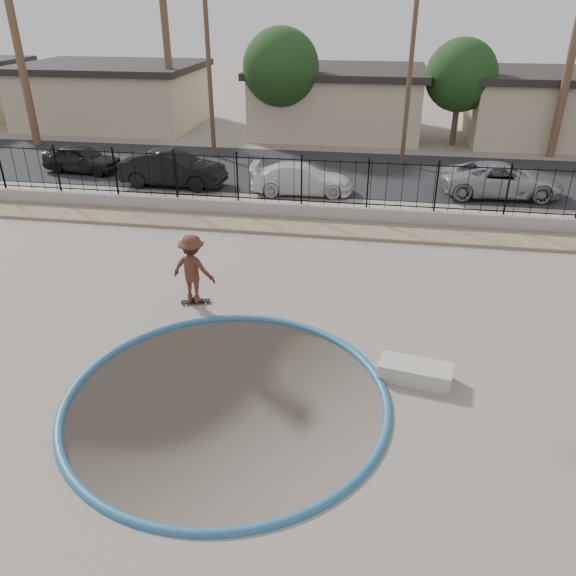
# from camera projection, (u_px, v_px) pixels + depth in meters

# --- Properties ---
(ground) EXTENTS (120.00, 120.00, 2.20)m
(ground) POSITION_uv_depth(u_px,v_px,m) (306.00, 229.00, 23.94)
(ground) COLOR slate
(ground) RESTS_ON ground
(bowl_pit) EXTENTS (6.84, 6.84, 1.80)m
(bowl_pit) POSITION_uv_depth(u_px,v_px,m) (227.00, 399.00, 12.04)
(bowl_pit) COLOR #453A35
(bowl_pit) RESTS_ON ground
(coping_ring) EXTENTS (7.04, 7.04, 0.20)m
(coping_ring) POSITION_uv_depth(u_px,v_px,m) (227.00, 399.00, 12.04)
(coping_ring) COLOR #296087
(coping_ring) RESTS_ON ground
(rock_strip) EXTENTS (42.00, 1.60, 0.11)m
(rock_strip) POSITION_uv_depth(u_px,v_px,m) (297.00, 227.00, 20.96)
(rock_strip) COLOR tan
(rock_strip) RESTS_ON ground
(retaining_wall) EXTENTS (42.00, 0.45, 0.60)m
(retaining_wall) POSITION_uv_depth(u_px,v_px,m) (301.00, 211.00, 21.81)
(retaining_wall) COLOR gray
(retaining_wall) RESTS_ON ground
(fence) EXTENTS (40.00, 0.04, 1.80)m
(fence) POSITION_uv_depth(u_px,v_px,m) (302.00, 181.00, 21.26)
(fence) COLOR black
(fence) RESTS_ON retaining_wall
(street) EXTENTS (90.00, 8.00, 0.04)m
(street) POSITION_uv_depth(u_px,v_px,m) (320.00, 171.00, 27.81)
(street) COLOR black
(street) RESTS_ON ground
(house_west) EXTENTS (11.60, 8.60, 3.90)m
(house_west) POSITION_uv_depth(u_px,v_px,m) (113.00, 94.00, 37.39)
(house_west) COLOR #C3AF8B
(house_west) RESTS_ON ground
(house_center) EXTENTS (10.60, 8.60, 3.90)m
(house_center) POSITION_uv_depth(u_px,v_px,m) (338.00, 100.00, 35.24)
(house_center) COLOR #C3AF8B
(house_center) RESTS_ON ground
(house_east) EXTENTS (12.60, 8.60, 3.90)m
(house_east) POSITION_uv_depth(u_px,v_px,m) (574.00, 106.00, 33.23)
(house_east) COLOR #C3AF8B
(house_east) RESTS_ON ground
(palm_mid) EXTENTS (2.30, 2.30, 9.30)m
(palm_mid) POSITION_uv_depth(u_px,v_px,m) (164.00, 17.00, 32.32)
(palm_mid) COLOR brown
(palm_mid) RESTS_ON ground
(utility_pole_left) EXTENTS (1.70, 0.24, 9.00)m
(utility_pole_left) POSITION_uv_depth(u_px,v_px,m) (209.00, 64.00, 28.27)
(utility_pole_left) COLOR #473323
(utility_pole_left) RESTS_ON ground
(utility_pole_mid) EXTENTS (1.70, 0.24, 9.50)m
(utility_pole_mid) POSITION_uv_depth(u_px,v_px,m) (411.00, 62.00, 26.72)
(utility_pole_mid) COLOR #473323
(utility_pole_mid) RESTS_ON ground
(street_tree_left) EXTENTS (4.32, 4.32, 6.36)m
(street_tree_left) POSITION_uv_depth(u_px,v_px,m) (281.00, 67.00, 31.58)
(street_tree_left) COLOR #473323
(street_tree_left) RESTS_ON ground
(street_tree_mid) EXTENTS (3.96, 3.96, 5.83)m
(street_tree_mid) POSITION_uv_depth(u_px,v_px,m) (461.00, 75.00, 31.19)
(street_tree_mid) COLOR #473323
(street_tree_mid) RESTS_ON ground
(skater) EXTENTS (1.38, 0.96, 1.95)m
(skater) POSITION_uv_depth(u_px,v_px,m) (193.00, 272.00, 15.38)
(skater) COLOR brown
(skater) RESTS_ON ground
(skateboard) EXTENTS (0.84, 0.43, 0.07)m
(skateboard) POSITION_uv_depth(u_px,v_px,m) (196.00, 301.00, 15.81)
(skateboard) COLOR black
(skateboard) RESTS_ON ground
(concrete_ledge) EXTENTS (1.70, 0.96, 0.40)m
(concrete_ledge) POSITION_uv_depth(u_px,v_px,m) (415.00, 372.00, 12.58)
(concrete_ledge) COLOR #B5B1A0
(concrete_ledge) RESTS_ON ground
(car_a) EXTENTS (3.96, 1.92, 1.30)m
(car_a) POSITION_uv_depth(u_px,v_px,m) (82.00, 159.00, 27.40)
(car_a) COLOR black
(car_a) RESTS_ON street
(car_b) EXTENTS (4.79, 1.85, 1.55)m
(car_b) POSITION_uv_depth(u_px,v_px,m) (173.00, 169.00, 25.31)
(car_b) COLOR black
(car_b) RESTS_ON street
(car_c) EXTENTS (4.52, 2.09, 1.28)m
(car_c) POSITION_uv_depth(u_px,v_px,m) (302.00, 178.00, 24.42)
(car_c) COLOR white
(car_c) RESTS_ON street
(car_d) EXTENTS (5.18, 2.64, 1.40)m
(car_d) POSITION_uv_depth(u_px,v_px,m) (501.00, 180.00, 24.04)
(car_d) COLOR #9C9FA4
(car_d) RESTS_ON street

